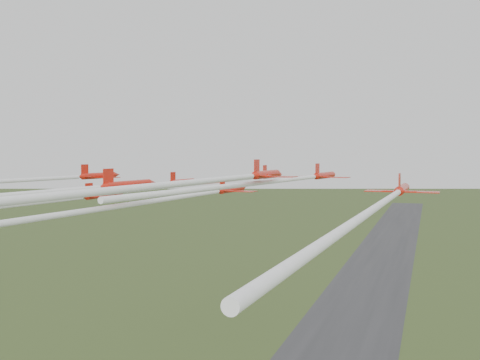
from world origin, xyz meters
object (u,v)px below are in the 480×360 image
(jet_lead, at_px, (242,178))
(jet_row2_right, at_px, (290,179))
(jet_row3_left, at_px, (30,180))
(jet_row3_right, at_px, (388,199))
(jet_row3_mid, at_px, (174,198))
(jet_row4_left, at_px, (10,205))
(jet_row4_right, at_px, (199,181))
(jet_row2_left, at_px, (144,186))

(jet_lead, xyz_separation_m, jet_row2_right, (12.81, -14.54, 0.69))
(jet_lead, height_order, jet_row3_left, jet_row3_left)
(jet_row3_right, bearing_deg, jet_row3_mid, 172.38)
(jet_row3_right, distance_m, jet_row4_left, 43.94)
(jet_lead, distance_m, jet_row4_right, 46.05)
(jet_lead, distance_m, jet_row2_left, 18.05)
(jet_row3_mid, distance_m, jet_row4_left, 20.28)
(jet_row3_right, bearing_deg, jet_lead, 132.42)
(jet_row3_left, relative_size, jet_row4_left, 0.98)
(jet_row2_left, relative_size, jet_row3_right, 0.83)
(jet_row2_left, bearing_deg, jet_row3_right, -23.97)
(jet_row2_left, xyz_separation_m, jet_row4_left, (0.50, -32.47, -0.56))
(jet_row3_left, height_order, jet_row4_left, jet_row3_left)
(jet_row3_left, bearing_deg, jet_row3_right, -3.54)
(jet_row2_right, distance_m, jet_row3_left, 40.59)
(jet_row2_right, bearing_deg, jet_row4_right, -85.14)
(jet_row3_mid, bearing_deg, jet_row2_right, 53.17)
(jet_row3_mid, bearing_deg, jet_lead, 94.64)
(jet_row2_left, bearing_deg, jet_row4_left, -84.52)
(jet_row3_left, height_order, jet_row3_right, jet_row3_left)
(jet_row3_mid, bearing_deg, jet_row4_left, -134.41)
(jet_row2_right, xyz_separation_m, jet_row3_right, (15.78, -19.24, -1.02))
(jet_row2_left, distance_m, jet_row3_mid, 24.45)
(jet_row3_left, relative_size, jet_row4_right, 0.92)
(jet_row3_right, bearing_deg, jet_row2_right, 131.52)
(jet_row4_left, relative_size, jet_row4_right, 0.94)
(jet_row3_left, relative_size, jet_row3_right, 0.94)
(jet_row2_left, distance_m, jet_row4_left, 32.48)
(jet_row4_left, bearing_deg, jet_row3_right, 14.84)
(jet_row3_right, relative_size, jet_row4_right, 0.98)
(jet_lead, distance_m, jet_row3_mid, 28.98)
(jet_row3_mid, height_order, jet_row4_left, jet_row3_mid)
(jet_lead, height_order, jet_row2_left, jet_lead)
(jet_lead, distance_m, jet_row3_right, 44.26)
(jet_lead, xyz_separation_m, jet_row3_left, (-26.29, -25.43, 0.52))
(jet_lead, bearing_deg, jet_row2_left, -141.59)
(jet_row3_left, distance_m, jet_row3_right, 55.52)
(jet_row3_mid, bearing_deg, jet_row4_right, -52.43)
(jet_lead, bearing_deg, jet_row2_right, -44.18)
(jet_row4_right, bearing_deg, jet_row2_left, 130.57)
(jet_row3_right, xyz_separation_m, jet_row4_right, (-17.37, -10.85, 2.13))
(jet_row2_right, bearing_deg, jet_lead, 139.29)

